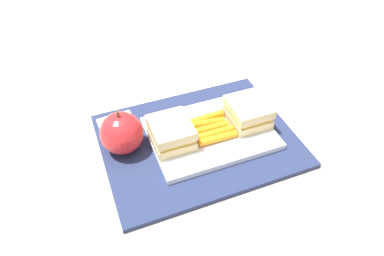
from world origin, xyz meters
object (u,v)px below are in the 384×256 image
(sandwich_half_right, at_px, (171,133))
(apple, at_px, (122,133))
(paper_napkin, at_px, (118,126))
(sandwich_half_left, at_px, (248,112))
(carrot_sticks_bundle, at_px, (211,128))
(food_tray, at_px, (210,133))

(sandwich_half_right, relative_size, apple, 0.90)
(apple, distance_m, paper_napkin, 0.07)
(sandwich_half_left, relative_size, sandwich_half_right, 1.00)
(carrot_sticks_bundle, distance_m, apple, 0.17)
(sandwich_half_right, xyz_separation_m, paper_napkin, (0.08, -0.09, -0.03))
(paper_napkin, bearing_deg, carrot_sticks_bundle, 150.74)
(sandwich_half_right, distance_m, paper_napkin, 0.13)
(carrot_sticks_bundle, bearing_deg, apple, -9.49)
(food_tray, height_order, carrot_sticks_bundle, carrot_sticks_bundle)
(paper_napkin, bearing_deg, food_tray, 150.71)
(carrot_sticks_bundle, height_order, paper_napkin, carrot_sticks_bundle)
(food_tray, distance_m, sandwich_half_right, 0.08)
(food_tray, bearing_deg, sandwich_half_right, 0.00)
(food_tray, relative_size, sandwich_half_right, 2.88)
(sandwich_half_left, height_order, sandwich_half_right, same)
(paper_napkin, bearing_deg, sandwich_half_right, 132.42)
(food_tray, bearing_deg, carrot_sticks_bundle, 165.14)
(sandwich_half_left, xyz_separation_m, carrot_sticks_bundle, (0.08, 0.00, -0.02))
(sandwich_half_left, distance_m, carrot_sticks_bundle, 0.08)
(sandwich_half_right, relative_size, paper_napkin, 1.14)
(apple, bearing_deg, sandwich_half_left, 173.57)
(sandwich_half_right, bearing_deg, apple, -17.85)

